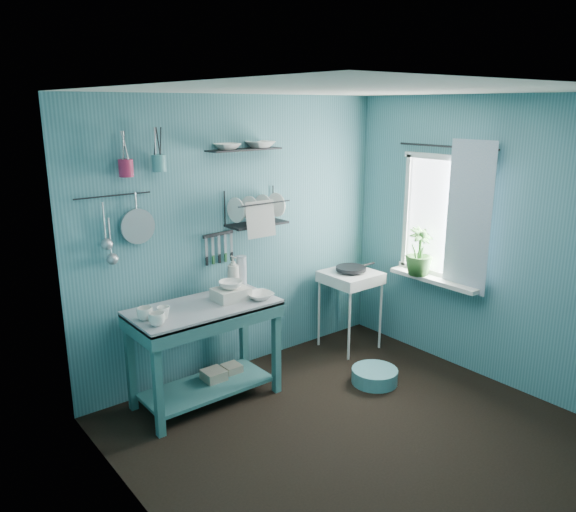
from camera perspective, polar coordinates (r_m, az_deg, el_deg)
floor at (r=4.51m, az=6.52°, el=-17.29°), size 3.20×3.20×0.00m
ceiling at (r=3.81m, az=7.68°, el=16.35°), size 3.20×3.20×0.00m
wall_back at (r=5.11m, az=-4.98°, el=1.94°), size 3.20×0.00×3.20m
wall_front at (r=3.19m, az=26.76°, el=-7.92°), size 3.20×0.00×3.20m
wall_left at (r=3.11m, az=-14.34°, el=-7.23°), size 0.00×3.00×3.00m
wall_right at (r=5.21m, az=19.53°, el=1.38°), size 0.00×3.00×3.00m
work_counter at (r=4.75m, az=-8.38°, el=-9.78°), size 1.28×0.79×0.85m
mug_left at (r=4.24m, az=-13.17°, el=-6.27°), size 0.12×0.12×0.10m
mug_mid at (r=4.36m, az=-12.55°, el=-5.63°), size 0.14×0.14×0.09m
mug_right at (r=4.37m, az=-14.32°, el=-5.70°), size 0.17×0.17×0.10m
wash_tub at (r=4.68m, az=-5.83°, el=-3.86°), size 0.28×0.22×0.10m
tub_bowl at (r=4.65m, az=-5.85°, el=-2.92°), size 0.19×0.19×0.06m
soap_bottle at (r=4.91m, az=-5.58°, el=-1.71°), size 0.11×0.12×0.30m
water_bottle at (r=4.98m, az=-4.74°, el=-1.55°), size 0.09×0.09×0.28m
counter_bowl at (r=4.69m, az=-2.90°, el=-4.05°), size 0.22×0.22×0.05m
hotplate_stand at (r=5.75m, az=6.28°, el=-5.45°), size 0.52×0.52×0.80m
frying_pan at (r=5.61m, az=6.41°, el=-1.27°), size 0.30×0.30×0.03m
knife_strip at (r=4.95m, az=-7.11°, el=2.21°), size 0.32×0.05×0.03m
dish_rack at (r=5.01m, az=-3.20°, el=4.95°), size 0.56×0.27×0.32m
upper_shelf at (r=4.91m, az=-4.45°, el=10.73°), size 0.71×0.21×0.01m
shelf_bowl_left at (r=4.81m, az=-6.20°, el=10.93°), size 0.22×0.22×0.05m
shelf_bowl_right at (r=5.01m, az=-2.83°, el=10.65°), size 0.25×0.25×0.06m
utensil_cup_magenta at (r=4.43m, az=-16.14°, el=8.58°), size 0.11×0.11×0.13m
utensil_cup_teal at (r=4.54m, az=-12.97°, el=9.18°), size 0.11×0.11×0.13m
colander at (r=4.56m, az=-15.01°, el=2.92°), size 0.28×0.03×0.28m
ladle_outer at (r=4.46m, az=-18.19°, el=3.31°), size 0.01×0.01×0.30m
ladle_inner at (r=4.50m, az=-17.66°, el=1.84°), size 0.01×0.01×0.30m
hook_rail at (r=4.47m, az=-17.34°, el=5.88°), size 0.60×0.01×0.01m
window_glass at (r=5.42m, az=15.58°, el=3.81°), size 0.00×1.10×1.10m
windowsill at (r=5.49m, az=14.62°, el=-2.34°), size 0.16×0.95×0.04m
curtain at (r=5.19m, az=17.86°, el=3.72°), size 0.00×1.35×1.35m
curtain_rod at (r=5.30m, az=15.79°, el=10.66°), size 0.02×1.05×0.02m
potted_plant at (r=5.48m, az=13.20°, el=0.45°), size 0.27×0.27×0.46m
storage_tin_large at (r=4.97m, az=-7.52°, el=-12.58°), size 0.18×0.18×0.22m
storage_tin_small at (r=5.09m, az=-5.73°, el=-11.95°), size 0.15×0.15×0.20m
floor_basin at (r=5.19m, az=8.79°, el=-11.95°), size 0.41×0.41×0.13m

